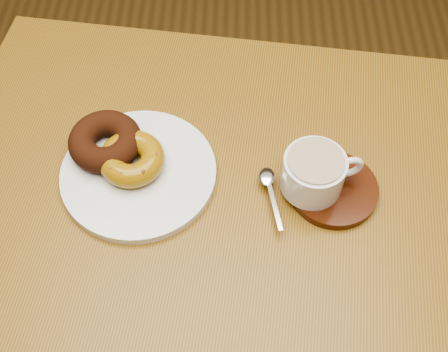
{
  "coord_description": "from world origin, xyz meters",
  "views": [
    {
      "loc": [
        0.19,
        -0.82,
        1.54
      ],
      "look_at": [
        0.18,
        -0.35,
        0.83
      ],
      "focal_mm": 45.0,
      "sensor_mm": 36.0,
      "label": 1
    }
  ],
  "objects_px": {
    "saucer": "(333,189)",
    "coffee_cup": "(315,173)",
    "donut_plate": "(139,173)",
    "cafe_table": "(213,223)"
  },
  "relations": [
    {
      "from": "saucer",
      "to": "coffee_cup",
      "type": "relative_size",
      "value": 1.11
    },
    {
      "from": "donut_plate",
      "to": "cafe_table",
      "type": "bearing_deg",
      "value": -5.27
    },
    {
      "from": "cafe_table",
      "to": "donut_plate",
      "type": "xyz_separation_m",
      "value": [
        -0.11,
        0.01,
        0.14
      ]
    },
    {
      "from": "donut_plate",
      "to": "saucer",
      "type": "distance_m",
      "value": 0.3
    },
    {
      "from": "saucer",
      "to": "coffee_cup",
      "type": "distance_m",
      "value": 0.05
    },
    {
      "from": "cafe_table",
      "to": "donut_plate",
      "type": "height_order",
      "value": "donut_plate"
    },
    {
      "from": "donut_plate",
      "to": "coffee_cup",
      "type": "relative_size",
      "value": 1.97
    },
    {
      "from": "coffee_cup",
      "to": "saucer",
      "type": "bearing_deg",
      "value": -15.94
    },
    {
      "from": "cafe_table",
      "to": "coffee_cup",
      "type": "bearing_deg",
      "value": 3.72
    },
    {
      "from": "cafe_table",
      "to": "saucer",
      "type": "height_order",
      "value": "saucer"
    }
  ]
}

